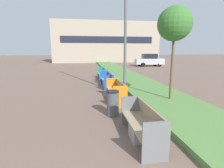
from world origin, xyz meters
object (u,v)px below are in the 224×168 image
Objects in this scene: bench_grey_frame at (142,127)px; litter_bin at (113,103)px; sapling_tree_near at (175,24)px; bench_teal_frame at (103,75)px; bench_blue_frame at (108,82)px; bench_orange_frame at (117,93)px; parked_car_distant at (149,60)px.

bench_grey_frame is 1.92m from litter_bin.
litter_bin is at bearing 104.89° from bench_grey_frame.
sapling_tree_near is (2.88, 1.23, 3.01)m from litter_bin.
bench_blue_frame is at bearing -90.05° from bench_teal_frame.
sapling_tree_near is (2.39, -3.89, 3.12)m from bench_blue_frame.
bench_orange_frame is 2.24× the size of litter_bin.
bench_teal_frame is at bearing 89.95° from bench_blue_frame.
sapling_tree_near is 19.14m from parked_car_distant.
bench_orange_frame is 0.50× the size of sapling_tree_near.
bench_teal_frame is 0.51× the size of sapling_tree_near.
litter_bin reaches higher than bench_grey_frame.
sapling_tree_near reaches higher than bench_orange_frame.
bench_teal_frame is at bearing 86.50° from litter_bin.
bench_orange_frame is (0.00, 3.73, 0.00)m from bench_grey_frame.
bench_orange_frame is 3.98m from sapling_tree_near.
litter_bin is at bearing -95.49° from bench_blue_frame.
bench_grey_frame is 4.99m from sapling_tree_near.
bench_teal_frame is 2.29× the size of litter_bin.
parked_car_distant is at bearing 64.56° from bench_orange_frame.
bench_grey_frame and bench_blue_frame have the same top height.
sapling_tree_near is at bearing 23.15° from litter_bin.
bench_orange_frame is at bearing -90.00° from bench_teal_frame.
sapling_tree_near reaches higher than bench_grey_frame.
litter_bin is 0.22× the size of sapling_tree_near.
sapling_tree_near is (2.39, 3.09, 3.11)m from bench_grey_frame.
bench_grey_frame and bench_orange_frame have the same top height.
bench_orange_frame is at bearing 75.26° from litter_bin.
bench_teal_frame is at bearing -120.44° from parked_car_distant.
bench_teal_frame is (0.00, 2.96, 0.01)m from bench_blue_frame.
bench_orange_frame and bench_teal_frame have the same top height.
litter_bin is at bearing -108.42° from parked_car_distant.
bench_blue_frame is 0.44× the size of parked_car_distant.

